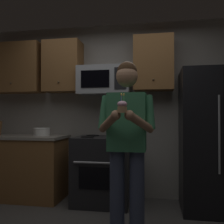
# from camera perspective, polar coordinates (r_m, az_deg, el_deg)

# --- Properties ---
(wall_back) EXTENTS (4.40, 0.10, 2.60)m
(wall_back) POSITION_cam_1_polar(r_m,az_deg,el_deg) (3.99, 1.25, 0.42)
(wall_back) COLOR gray
(wall_back) RESTS_ON ground
(oven_range) EXTENTS (0.76, 0.70, 0.93)m
(oven_range) POSITION_cam_1_polar(r_m,az_deg,el_deg) (3.71, -2.06, -12.52)
(oven_range) COLOR black
(oven_range) RESTS_ON ground
(microwave) EXTENTS (0.74, 0.41, 0.40)m
(microwave) POSITION_cam_1_polar(r_m,az_deg,el_deg) (3.78, -1.66, 6.88)
(microwave) COLOR #9EA0A5
(refrigerator) EXTENTS (0.90, 0.75, 1.80)m
(refrigerator) POSITION_cam_1_polar(r_m,az_deg,el_deg) (3.59, 21.98, -5.75)
(refrigerator) COLOR black
(refrigerator) RESTS_ON ground
(cabinet_row_upper) EXTENTS (2.78, 0.36, 0.76)m
(cabinet_row_upper) POSITION_cam_1_polar(r_m,az_deg,el_deg) (4.02, -9.66, 9.74)
(cabinet_row_upper) COLOR brown
(counter_left) EXTENTS (1.44, 0.66, 0.92)m
(counter_left) POSITION_cam_1_polar(r_m,az_deg,el_deg) (4.19, -19.97, -11.09)
(counter_left) COLOR brown
(counter_left) RESTS_ON ground
(bowl_large_white) EXTENTS (0.24, 0.24, 0.11)m
(bowl_large_white) POSITION_cam_1_polar(r_m,az_deg,el_deg) (3.99, -15.14, -4.15)
(bowl_large_white) COLOR white
(bowl_large_white) RESTS_ON counter_left
(person) EXTENTS (0.60, 0.48, 1.76)m
(person) POSITION_cam_1_polar(r_m,az_deg,el_deg) (2.62, 3.26, -5.57)
(person) COLOR #383F59
(person) RESTS_ON ground
(cupcake) EXTENTS (0.09, 0.09, 0.17)m
(cupcake) POSITION_cam_1_polar(r_m,az_deg,el_deg) (2.29, 2.25, 1.21)
(cupcake) COLOR #A87F56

